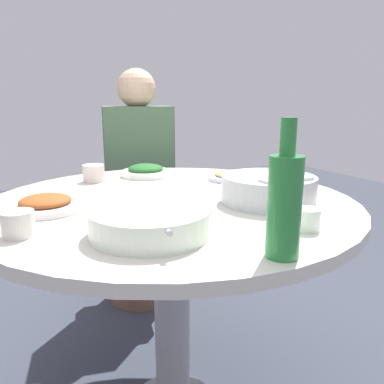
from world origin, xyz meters
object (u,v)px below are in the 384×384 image
at_px(rice_bowl, 268,189).
at_px(diner_left, 139,158).
at_px(tea_cup_side, 307,219).
at_px(stool_for_diner_left, 142,258).
at_px(dish_shrimp, 233,176).
at_px(tea_cup_far, 94,173).
at_px(dish_stirfry, 46,204).
at_px(round_dining_table, 171,237).
at_px(tea_cup_near, 18,224).
at_px(green_bottle, 284,203).
at_px(dish_greens, 146,171).
at_px(soup_bowl, 150,223).

relative_size(rice_bowl, diner_left, 0.37).
distance_m(tea_cup_side, stool_for_diner_left, 1.36).
xyz_separation_m(tea_cup_side, stool_for_diner_left, (-1.23, 0.02, -0.57)).
height_order(dish_shrimp, tea_cup_far, tea_cup_far).
height_order(dish_stirfry, tea_cup_side, tea_cup_side).
relative_size(round_dining_table, stool_for_diner_left, 2.50).
xyz_separation_m(tea_cup_near, diner_left, (-0.97, 0.63, -0.03)).
relative_size(dish_stirfry, green_bottle, 0.80).
xyz_separation_m(dish_greens, green_bottle, (0.89, -0.05, 0.09)).
height_order(soup_bowl, tea_cup_far, tea_cup_far).
distance_m(dish_greens, tea_cup_far, 0.21).
xyz_separation_m(rice_bowl, tea_cup_near, (-0.02, -0.68, -0.01)).
relative_size(soup_bowl, dish_stirfry, 1.40).
bearing_deg(dish_greens, rice_bowl, 17.98).
height_order(soup_bowl, green_bottle, green_bottle).
bearing_deg(soup_bowl, green_bottle, 37.97).
relative_size(dish_greens, tea_cup_near, 2.66).
xyz_separation_m(tea_cup_side, diner_left, (-1.23, 0.02, -0.02)).
relative_size(rice_bowl, stool_for_diner_left, 0.61).
distance_m(tea_cup_side, diner_left, 1.23).
relative_size(rice_bowl, green_bottle, 1.03).
xyz_separation_m(soup_bowl, tea_cup_side, (0.14, 0.34, -0.00)).
height_order(round_dining_table, dish_greens, dish_greens).
xyz_separation_m(round_dining_table, diner_left, (-0.83, 0.19, 0.13)).
xyz_separation_m(dish_shrimp, dish_greens, (-0.22, -0.27, 0.01)).
height_order(rice_bowl, green_bottle, green_bottle).
bearing_deg(stool_for_diner_left, tea_cup_side, -0.88).
relative_size(soup_bowl, dish_shrimp, 1.59).
height_order(green_bottle, tea_cup_far, green_bottle).
distance_m(green_bottle, tea_cup_side, 0.20).
height_order(dish_stirfry, green_bottle, green_bottle).
height_order(tea_cup_side, stool_for_diner_left, tea_cup_side).
distance_m(dish_stirfry, tea_cup_far, 0.38).
distance_m(dish_stirfry, diner_left, 0.94).
height_order(round_dining_table, dish_stirfry, dish_stirfry).
relative_size(rice_bowl, soup_bowl, 0.92).
relative_size(tea_cup_near, stool_for_diner_left, 0.16).
bearing_deg(tea_cup_near, stool_for_diner_left, 147.15).
distance_m(round_dining_table, soup_bowl, 0.35).
bearing_deg(diner_left, tea_cup_side, -0.88).
bearing_deg(round_dining_table, dish_greens, 170.65).
bearing_deg(dish_greens, stool_for_diner_left, 164.06).
height_order(soup_bowl, tea_cup_near, soup_bowl).
height_order(round_dining_table, tea_cup_near, tea_cup_near).
bearing_deg(rice_bowl, soup_bowl, -75.82).
bearing_deg(green_bottle, tea_cup_near, -128.63).
bearing_deg(dish_shrimp, tea_cup_far, -113.53).
distance_m(soup_bowl, stool_for_diner_left, 1.29).
bearing_deg(dish_stirfry, tea_cup_far, 146.74).
bearing_deg(dish_stirfry, green_bottle, 33.39).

